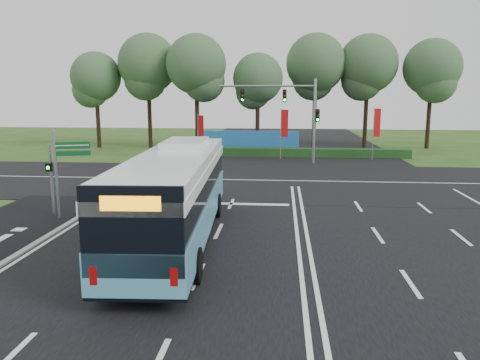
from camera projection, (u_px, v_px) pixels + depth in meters
name	position (u px, v px, depth m)	size (l,w,h in m)	color
ground	(297.00, 234.00, 19.49)	(120.00, 120.00, 0.00)	#284818
road_main	(297.00, 234.00, 19.49)	(20.00, 120.00, 0.04)	black
road_cross	(291.00, 181.00, 31.24)	(120.00, 14.00, 0.05)	black
kerb_strip	(27.00, 249.00, 17.42)	(0.25, 18.00, 0.12)	gray
city_bus	(176.00, 194.00, 18.22)	(3.44, 13.26, 3.77)	#529DBF
pedestrian_signal	(51.00, 177.00, 22.18)	(0.31, 0.42, 3.44)	gray
street_sign	(64.00, 164.00, 21.39)	(1.57, 0.55, 4.18)	gray
banner_flag_left	(200.00, 129.00, 41.95)	(0.57, 0.21, 3.97)	gray
banner_flag_mid	(284.00, 126.00, 41.18)	(0.66, 0.13, 4.50)	gray
banner_flag_right	(376.00, 126.00, 40.84)	(0.65, 0.27, 4.61)	gray
traffic_light_gantry	(293.00, 107.00, 38.71)	(8.41, 0.28, 7.00)	gray
hedge	(289.00, 152.00, 43.42)	(22.00, 1.20, 0.80)	#143715
blue_hoarding	(248.00, 142.00, 46.09)	(10.00, 0.30, 2.20)	#2065AF
eucalyptus_row	(266.00, 67.00, 48.76)	(40.96, 9.83, 12.07)	black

